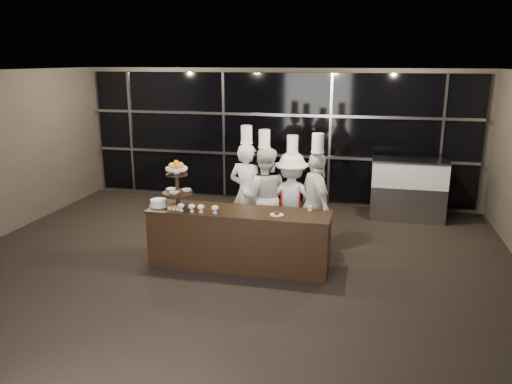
% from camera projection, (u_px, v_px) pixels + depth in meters
% --- Properties ---
extents(room, '(10.00, 10.00, 10.00)m').
position_uv_depth(room, '(205.00, 193.00, 6.46)').
color(room, black).
rests_on(room, ground).
extents(window_wall, '(8.60, 0.10, 2.80)m').
position_uv_depth(window_wall, '(276.00, 137.00, 11.11)').
color(window_wall, black).
rests_on(window_wall, ground).
extents(buffet_counter, '(2.84, 0.74, 0.92)m').
position_uv_depth(buffet_counter, '(239.00, 238.00, 7.80)').
color(buffet_counter, black).
rests_on(buffet_counter, ground).
extents(display_stand, '(0.48, 0.48, 0.74)m').
position_uv_depth(display_stand, '(177.00, 181.00, 7.79)').
color(display_stand, black).
rests_on(display_stand, buffet_counter).
extents(compotes, '(0.66, 0.11, 0.12)m').
position_uv_depth(compotes, '(197.00, 207.00, 7.59)').
color(compotes, silver).
rests_on(compotes, buffet_counter).
extents(layer_cake, '(0.30, 0.30, 0.11)m').
position_uv_depth(layer_cake, '(159.00, 203.00, 7.91)').
color(layer_cake, white).
rests_on(layer_cake, buffet_counter).
extents(pastry_squares, '(0.19, 0.13, 0.05)m').
position_uv_depth(pastry_squares, '(175.00, 208.00, 7.73)').
color(pastry_squares, '#EDC973').
rests_on(pastry_squares, buffet_counter).
extents(small_plate, '(0.20, 0.20, 0.05)m').
position_uv_depth(small_plate, '(277.00, 214.00, 7.45)').
color(small_plate, white).
rests_on(small_plate, buffet_counter).
extents(chef_cup, '(0.08, 0.08, 0.07)m').
position_uv_depth(chef_cup, '(310.00, 208.00, 7.68)').
color(chef_cup, white).
rests_on(chef_cup, buffet_counter).
extents(display_case, '(1.48, 0.65, 1.24)m').
position_uv_depth(display_case, '(408.00, 186.00, 10.10)').
color(display_case, '#A5A5AA').
rests_on(display_case, ground).
extents(chef_a, '(0.74, 0.58, 2.10)m').
position_uv_depth(chef_a, '(247.00, 193.00, 8.70)').
color(chef_a, silver).
rests_on(chef_a, ground).
extents(chef_b, '(0.94, 0.78, 2.04)m').
position_uv_depth(chef_b, '(264.00, 196.00, 8.62)').
color(chef_b, silver).
rests_on(chef_b, ground).
extents(chef_c, '(1.10, 0.68, 1.94)m').
position_uv_depth(chef_c, '(291.00, 199.00, 8.65)').
color(chef_c, white).
rests_on(chef_c, ground).
extents(chef_d, '(0.84, 1.11, 2.05)m').
position_uv_depth(chef_d, '(316.00, 204.00, 8.14)').
color(chef_d, silver).
rests_on(chef_d, ground).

